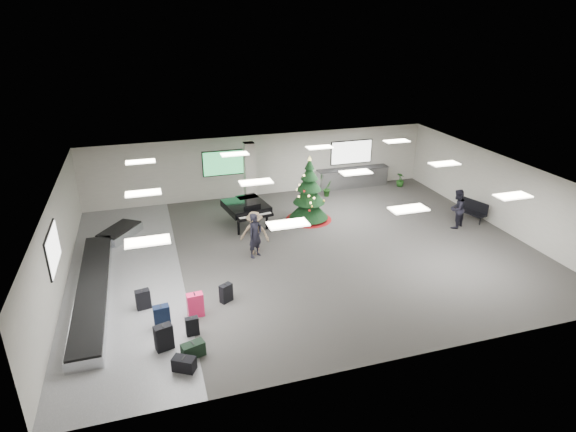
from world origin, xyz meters
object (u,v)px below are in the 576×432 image
object	(u,v)px
traveler_a	(255,235)
traveler_bench	(457,209)
christmas_tree	(309,198)
grand_piano	(246,207)
traveler_b	(255,233)
pink_suitcase	(195,305)
potted_plant_right	(400,180)
potted_plant_left	(327,188)
service_counter	(352,177)
baggage_carousel	(99,276)
bench	(472,209)

from	to	relation	value
traveler_a	traveler_bench	world-z (taller)	traveler_a
christmas_tree	traveler_bench	size ratio (longest dim) A/B	1.72
grand_piano	traveler_b	xyz separation A→B (m)	(-0.28, -2.75, -0.00)
pink_suitcase	christmas_tree	distance (m)	8.72
traveler_b	potted_plant_right	size ratio (longest dim) A/B	2.34
potted_plant_right	traveler_bench	bearing A→B (deg)	-94.48
traveler_bench	potted_plant_left	size ratio (longest dim) A/B	2.12
christmas_tree	traveler_b	bearing A→B (deg)	-140.43
service_counter	traveler_b	xyz separation A→B (m)	(-7.01, -6.24, 0.35)
potted_plant_left	service_counter	bearing A→B (deg)	26.97
traveler_a	traveler_bench	bearing A→B (deg)	-33.02
grand_piano	traveler_a	world-z (taller)	traveler_a
baggage_carousel	traveler_bench	size ratio (longest dim) A/B	5.45
pink_suitcase	grand_piano	xyz separation A→B (m)	(3.09, 6.40, 0.50)
traveler_b	bench	bearing A→B (deg)	25.59
christmas_tree	traveler_a	xyz separation A→B (m)	(-3.23, -2.88, -0.14)
christmas_tree	potted_plant_right	bearing A→B (deg)	24.47
christmas_tree	bench	world-z (taller)	christmas_tree
grand_piano	traveler_a	size ratio (longest dim) A/B	1.35
grand_piano	potted_plant_left	world-z (taller)	grand_piano
pink_suitcase	traveler_b	xyz separation A→B (m)	(2.81, 3.65, 0.50)
traveler_a	traveler_b	size ratio (longest dim) A/B	1.01
christmas_tree	traveler_bench	xyz separation A→B (m)	(5.96, -2.78, -0.16)
pink_suitcase	bench	bearing A→B (deg)	11.93
traveler_a	traveler_bench	size ratio (longest dim) A/B	1.02
bench	traveler_a	size ratio (longest dim) A/B	0.89
traveler_bench	potted_plant_right	distance (m)	5.73
grand_piano	potted_plant_left	distance (m)	5.53
traveler_b	potted_plant_right	xyz separation A→B (m)	(9.60, 5.55, -0.51)
grand_piano	christmas_tree	bearing A→B (deg)	-11.39
traveler_a	traveler_bench	xyz separation A→B (m)	(9.19, 0.10, -0.02)
service_counter	traveler_b	distance (m)	9.39
service_counter	potted_plant_left	distance (m)	2.08
service_counter	potted_plant_right	bearing A→B (deg)	-14.93
bench	potted_plant_left	size ratio (longest dim) A/B	1.92
service_counter	christmas_tree	size ratio (longest dim) A/B	1.32
christmas_tree	pink_suitcase	bearing A→B (deg)	-133.64
service_counter	grand_piano	xyz separation A→B (m)	(-6.73, -3.49, 0.35)
christmas_tree	grand_piano	xyz separation A→B (m)	(-2.91, 0.11, -0.15)
bench	traveler_bench	bearing A→B (deg)	-175.66
traveler_a	traveler_bench	distance (m)	9.19
baggage_carousel	traveler_bench	bearing A→B (deg)	1.34
service_counter	traveler_bench	distance (m)	6.74
bench	potted_plant_left	xyz separation A→B (m)	(-5.17, 4.97, -0.13)
pink_suitcase	traveler_a	bearing A→B (deg)	45.99
traveler_a	potted_plant_right	xyz separation A→B (m)	(9.63, 5.79, -0.52)
bench	service_counter	bearing A→B (deg)	102.05
grand_piano	potted_plant_right	distance (m)	9.74
potted_plant_left	grand_piano	bearing A→B (deg)	-152.41
grand_piano	bench	world-z (taller)	grand_piano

